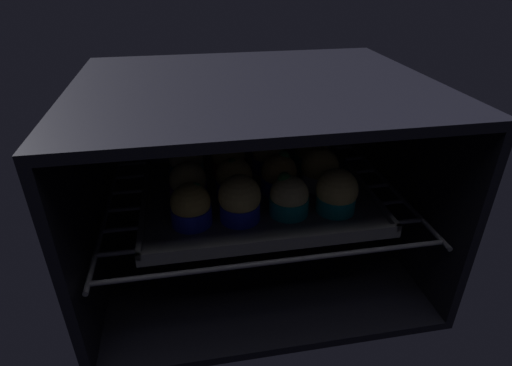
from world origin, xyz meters
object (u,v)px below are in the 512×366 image
baking_tray (256,194)px  muffin_row2_col3 (310,151)px  muffin_row2_col1 (228,158)px  muffin_row1_col1 (234,179)px  muffin_row0_col0 (191,206)px  muffin_row0_col3 (337,193)px  muffin_row0_col1 (240,200)px  muffin_row2_col2 (268,155)px  muffin_row1_col2 (279,175)px  muffin_row2_col0 (186,161)px  muffin_row1_col0 (188,183)px  muffin_row0_col2 (289,198)px  muffin_row1_col3 (320,170)px

baking_tray → muffin_row2_col3: bearing=32.5°
muffin_row2_col1 → muffin_row2_col3: (16.78, -0.26, 0.34)cm
baking_tray → muffin_row1_col1: 5.40cm
muffin_row0_col0 → muffin_row2_col1: muffin_row2_col1 is taller
muffin_row0_col0 → muffin_row0_col3: size_ratio=0.93×
muffin_row0_col1 → muffin_row2_col2: muffin_row0_col1 is taller
muffin_row1_col1 → muffin_row2_col3: 18.59cm
muffin_row2_col2 → muffin_row2_col3: muffin_row2_col3 is taller
muffin_row1_col2 → baking_tray: bearing=175.9°
muffin_row0_col3 → muffin_row2_col0: (-24.50, 16.73, 0.00)cm
muffin_row0_col3 → muffin_row1_col0: 25.78cm
baking_tray → muffin_row2_col1: (-4.07, 8.35, 3.77)cm
muffin_row1_col2 → muffin_row2_col2: (-0.27, 8.64, -0.01)cm
muffin_row0_col3 → muffin_row1_col2: 11.49cm
muffin_row0_col1 → muffin_row0_col3: 16.40cm
muffin_row2_col1 → muffin_row0_col0: bearing=-116.0°
muffin_row0_col2 → muffin_row2_col3: bearing=61.9°
muffin_row1_col3 → muffin_row2_col1: muffin_row1_col3 is taller
muffin_row0_col3 → muffin_row2_col3: size_ratio=0.99×
baking_tray → muffin_row1_col3: size_ratio=5.31×
muffin_row2_col0 → muffin_row2_col1: muffin_row2_col0 is taller
muffin_row0_col0 → muffin_row1_col2: size_ratio=0.92×
muffin_row1_col3 → muffin_row2_col0: size_ratio=0.97×
baking_tray → muffin_row1_col1: bearing=-179.4°
muffin_row0_col0 → muffin_row1_col2: (16.27, 7.74, 0.08)cm
muffin_row0_col1 → muffin_row2_col0: 18.31cm
muffin_row1_col3 → muffin_row1_col1: bearing=-179.7°
muffin_row2_col0 → muffin_row2_col2: size_ratio=1.10×
baking_tray → muffin_row2_col0: size_ratio=5.15×
muffin_row1_col0 → muffin_row2_col1: muffin_row2_col1 is taller
baking_tray → muffin_row1_col2: 5.66cm
muffin_row2_col2 → muffin_row1_col3: bearing=-45.8°
muffin_row0_col2 → muffin_row1_col3: size_ratio=0.97×
muffin_row1_col1 → muffin_row2_col1: muffin_row2_col1 is taller
muffin_row1_col1 → muffin_row1_col2: bearing=-1.8°
muffin_row2_col1 → muffin_row1_col2: bearing=-46.2°
muffin_row1_col2 → muffin_row2_col3: size_ratio=1.01×
muffin_row1_col0 → muffin_row0_col3: bearing=-18.5°
muffin_row0_col2 → muffin_row1_col0: muffin_row0_col2 is taller
muffin_row0_col1 → muffin_row1_col0: 11.27cm
muffin_row1_col2 → muffin_row1_col3: size_ratio=1.01×
muffin_row0_col2 → muffin_row2_col0: 23.03cm
muffin_row1_col3 → muffin_row2_col3: (0.67, 8.05, 0.12)cm
muffin_row0_col2 → muffin_row1_col1: bearing=135.8°
muffin_row1_col2 → muffin_row2_col0: bearing=152.8°
muffin_row1_col2 → muffin_row2_col3: 11.94cm
muffin_row0_col1 → muffin_row2_col1: (0.09, 16.59, -0.39)cm
muffin_row1_col0 → muffin_row2_col1: bearing=46.9°
muffin_row1_col1 → muffin_row2_col1: (-0.07, 8.39, 0.15)cm
muffin_row0_col3 → muffin_row1_col0: (-24.45, 8.18, -0.18)cm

